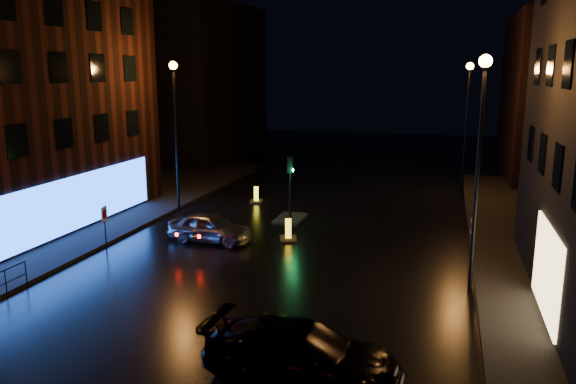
# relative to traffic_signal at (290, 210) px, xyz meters

# --- Properties ---
(ground) EXTENTS (120.00, 120.00, 0.00)m
(ground) POSITION_rel_traffic_signal_xyz_m (1.20, -14.00, -0.50)
(ground) COLOR black
(ground) RESTS_ON ground
(pavement_left) EXTENTS (12.00, 44.00, 0.15)m
(pavement_left) POSITION_rel_traffic_signal_xyz_m (-12.80, -6.00, -0.43)
(pavement_left) COLOR black
(pavement_left) RESTS_ON ground
(building_far_left) EXTENTS (8.00, 16.00, 14.00)m
(building_far_left) POSITION_rel_traffic_signal_xyz_m (-14.80, 21.00, 6.50)
(building_far_left) COLOR black
(building_far_left) RESTS_ON ground
(building_far_right) EXTENTS (8.00, 14.00, 12.00)m
(building_far_right) POSITION_rel_traffic_signal_xyz_m (16.20, 18.00, 5.50)
(building_far_right) COLOR black
(building_far_right) RESTS_ON ground
(street_lamp_lfar) EXTENTS (0.44, 0.44, 8.37)m
(street_lamp_lfar) POSITION_rel_traffic_signal_xyz_m (-6.60, -0.00, 5.06)
(street_lamp_lfar) COLOR black
(street_lamp_lfar) RESTS_ON ground
(street_lamp_rnear) EXTENTS (0.44, 0.44, 8.37)m
(street_lamp_rnear) POSITION_rel_traffic_signal_xyz_m (9.00, -8.00, 5.06)
(street_lamp_rnear) COLOR black
(street_lamp_rnear) RESTS_ON ground
(street_lamp_rfar) EXTENTS (0.44, 0.44, 8.37)m
(street_lamp_rfar) POSITION_rel_traffic_signal_xyz_m (9.00, 8.00, 5.06)
(street_lamp_rfar) COLOR black
(street_lamp_rfar) RESTS_ON ground
(traffic_signal) EXTENTS (1.40, 2.40, 3.45)m
(traffic_signal) POSITION_rel_traffic_signal_xyz_m (0.00, 0.00, 0.00)
(traffic_signal) COLOR black
(traffic_signal) RESTS_ON ground
(silver_hatchback) EXTENTS (4.03, 1.84, 1.34)m
(silver_hatchback) POSITION_rel_traffic_signal_xyz_m (-2.53, -4.89, 0.17)
(silver_hatchback) COLOR #989BA0
(silver_hatchback) RESTS_ON ground
(dark_sedan) EXTENTS (5.29, 2.40, 1.50)m
(dark_sedan) POSITION_rel_traffic_signal_xyz_m (4.66, -15.50, 0.25)
(dark_sedan) COLOR black
(dark_sedan) RESTS_ON ground
(bollard_near) EXTENTS (1.11, 1.36, 1.03)m
(bollard_near) POSITION_rel_traffic_signal_xyz_m (0.93, -3.66, -0.28)
(bollard_near) COLOR black
(bollard_near) RESTS_ON ground
(bollard_far) EXTENTS (0.93, 1.22, 0.96)m
(bollard_far) POSITION_rel_traffic_signal_xyz_m (-3.12, 3.44, -0.29)
(bollard_far) COLOR black
(bollard_far) RESTS_ON ground
(road_sign_left) EXTENTS (0.14, 0.50, 2.05)m
(road_sign_left) POSITION_rel_traffic_signal_xyz_m (-6.31, -7.62, 1.04)
(road_sign_left) COLOR black
(road_sign_left) RESTS_ON ground
(road_sign_right) EXTENTS (0.15, 0.49, 2.04)m
(road_sign_right) POSITION_rel_traffic_signal_xyz_m (9.10, -5.33, 1.03)
(road_sign_right) COLOR black
(road_sign_right) RESTS_ON ground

